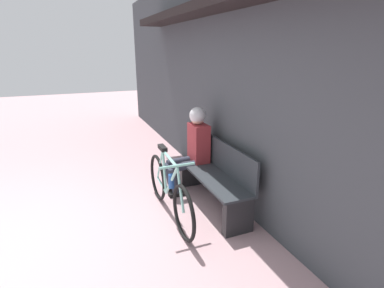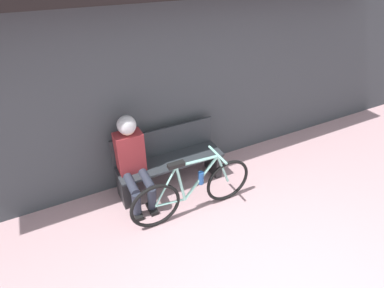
{
  "view_description": "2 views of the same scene",
  "coord_description": "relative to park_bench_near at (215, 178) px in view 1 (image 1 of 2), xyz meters",
  "views": [
    {
      "loc": [
        3.09,
        0.71,
        2.0
      ],
      "look_at": [
        -0.12,
        2.03,
        0.89
      ],
      "focal_mm": 28.0,
      "sensor_mm": 36.0,
      "label": 1
    },
    {
      "loc": [
        -1.37,
        -0.76,
        2.86
      ],
      "look_at": [
        -0.0,
        1.9,
        0.91
      ],
      "focal_mm": 28.0,
      "sensor_mm": 36.0,
      "label": 2
    }
  ],
  "objects": [
    {
      "name": "storefront_wall",
      "position": [
        0.12,
        0.31,
        1.28
      ],
      "size": [
        12.0,
        0.56,
        3.2
      ],
      "color": "#3D4247",
      "rests_on": "ground_plane"
    },
    {
      "name": "ground_plane",
      "position": [
        0.12,
        -2.36,
        -0.39
      ],
      "size": [
        24.0,
        24.0,
        0.0
      ],
      "primitive_type": "plane",
      "color": "#C69EA3"
    },
    {
      "name": "person_seated",
      "position": [
        -0.53,
        -0.1,
        0.32
      ],
      "size": [
        0.34,
        0.61,
        1.24
      ],
      "color": "#2D3342",
      "rests_on": "ground_plane"
    },
    {
      "name": "park_bench_near",
      "position": [
        0.0,
        0.0,
        0.0
      ],
      "size": [
        1.48,
        0.42,
        0.85
      ],
      "color": "#2D3338",
      "rests_on": "ground_plane"
    },
    {
      "name": "bicycle",
      "position": [
        0.04,
        -0.65,
        -0.03
      ],
      "size": [
        1.64,
        0.4,
        0.85
      ],
      "color": "black",
      "rests_on": "ground_plane"
    }
  ]
}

